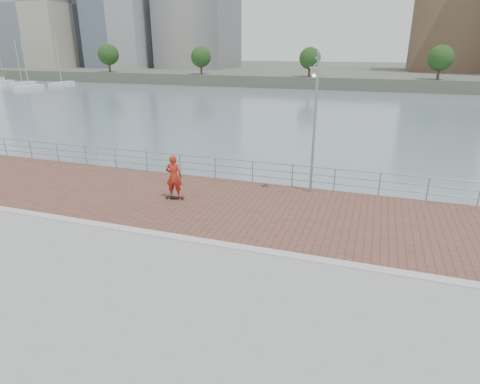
% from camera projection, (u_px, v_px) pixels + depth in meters
% --- Properties ---
extents(water, '(400.00, 400.00, 0.00)m').
position_uv_depth(water, '(223.00, 294.00, 14.75)').
color(water, slate).
rests_on(water, ground).
extents(seawall, '(40.00, 24.00, 2.00)m').
position_uv_depth(seawall, '(149.00, 370.00, 9.96)').
color(seawall, gray).
rests_on(seawall, ground).
extents(brick_lane, '(40.00, 6.80, 0.02)m').
position_uv_depth(brick_lane, '(252.00, 208.00, 17.26)').
color(brick_lane, brown).
rests_on(brick_lane, seawall).
extents(curb, '(40.00, 0.40, 0.06)m').
position_uv_depth(curb, '(222.00, 244.00, 14.06)').
color(curb, '#B7B5AD').
rests_on(curb, seawall).
extents(far_shore, '(320.00, 95.00, 2.50)m').
position_uv_depth(far_shore, '(366.00, 72.00, 123.29)').
color(far_shore, '#4C5142').
rests_on(far_shore, ground).
extents(guardrail, '(39.06, 0.06, 1.13)m').
position_uv_depth(guardrail, '(272.00, 171.00, 20.06)').
color(guardrail, '#8C9EA8').
rests_on(guardrail, brick_lane).
extents(street_lamp, '(0.44, 1.29, 6.09)m').
position_uv_depth(street_lamp, '(314.00, 101.00, 17.36)').
color(street_lamp, gray).
rests_on(street_lamp, brick_lane).
extents(skateboard, '(0.85, 0.39, 0.09)m').
position_uv_depth(skateboard, '(175.00, 197.00, 18.24)').
color(skateboard, black).
rests_on(skateboard, brick_lane).
extents(skateboarder, '(0.81, 0.62, 1.97)m').
position_uv_depth(skateboarder, '(174.00, 177.00, 17.90)').
color(skateboarder, '#A82516').
rests_on(skateboarder, skateboard).
extents(shoreline_trees, '(144.61, 5.03, 6.71)m').
position_uv_depth(shoreline_trees, '(368.00, 58.00, 80.56)').
color(shoreline_trees, '#473323').
rests_on(shoreline_trees, far_shore).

